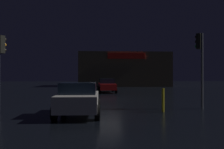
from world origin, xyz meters
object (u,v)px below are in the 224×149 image
object	(u,v)px
store_building	(123,70)
traffic_signal_opposite	(1,56)
car_near	(79,99)
car_far	(107,85)
traffic_signal_main	(200,54)

from	to	relation	value
store_building	traffic_signal_opposite	world-z (taller)	store_building
car_near	car_far	world-z (taller)	car_near
traffic_signal_opposite	car_far	world-z (taller)	traffic_signal_opposite
store_building	traffic_signal_opposite	distance (m)	32.15
traffic_signal_main	car_near	world-z (taller)	traffic_signal_main
store_building	car_far	bearing A→B (deg)	-102.37
car_far	store_building	bearing A→B (deg)	77.63
traffic_signal_main	traffic_signal_opposite	distance (m)	11.05
traffic_signal_opposite	car_near	world-z (taller)	traffic_signal_opposite
store_building	car_near	size ratio (longest dim) A/B	3.98
traffic_signal_main	traffic_signal_opposite	bearing A→B (deg)	-178.81
store_building	traffic_signal_opposite	xyz separation A→B (m)	(-9.94, -30.58, -0.02)
traffic_signal_opposite	traffic_signal_main	bearing A→B (deg)	1.19
car_near	car_far	distance (m)	15.53
traffic_signal_main	car_near	distance (m)	7.43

